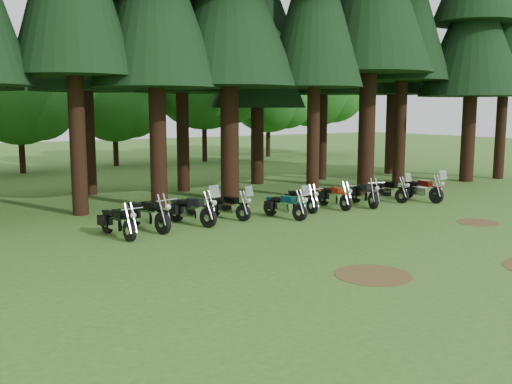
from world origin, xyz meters
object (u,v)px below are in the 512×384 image
Objects in this scene: motorcycle_8 at (388,191)px; motorcycle_6 at (334,197)px; motorcycle_3 at (228,207)px; motorcycle_9 at (422,190)px; motorcycle_1 at (147,215)px; motorcycle_0 at (118,223)px; motorcycle_4 at (285,206)px; motorcycle_2 at (192,211)px; motorcycle_7 at (364,194)px; motorcycle_5 at (302,200)px.

motorcycle_6 is at bearing 170.06° from motorcycle_8.
motorcycle_3 is 7.59m from motorcycle_8.
motorcycle_1 is at bearing 175.02° from motorcycle_9.
motorcycle_4 is at bearing -9.95° from motorcycle_0.
motorcycle_3 is at bearing -10.16° from motorcycle_2.
motorcycle_7 is (1.39, -0.24, 0.03)m from motorcycle_6.
motorcycle_5 is (6.29, 0.05, -0.07)m from motorcycle_1.
motorcycle_1 is 1.15× the size of motorcycle_5.
motorcycle_5 is 0.97× the size of motorcycle_6.
motorcycle_9 reaches higher than motorcycle_1.
motorcycle_6 is at bearing -18.13° from motorcycle_2.
motorcycle_4 is 0.98× the size of motorcycle_6.
motorcycle_9 reaches higher than motorcycle_7.
motorcycle_1 is at bearing 14.30° from motorcycle_0.
motorcycle_5 is at bearing -2.51° from motorcycle_0.
motorcycle_2 is 1.12× the size of motorcycle_5.
motorcycle_0 is 13.11m from motorcycle_9.
motorcycle_0 is 1.04× the size of motorcycle_4.
motorcycle_8 reaches higher than motorcycle_1.
motorcycle_5 is 0.97× the size of motorcycle_8.
motorcycle_6 is at bearing 0.84° from motorcycle_4.
motorcycle_2 is at bearing -11.13° from motorcycle_1.
motorcycle_0 is at bearing -171.97° from motorcycle_5.
motorcycle_1 is (1.14, 0.42, 0.04)m from motorcycle_0.
motorcycle_1 is 3.12m from motorcycle_3.
motorcycle_5 is 4.41m from motorcycle_8.
motorcycle_3 is at bearing -167.39° from motorcycle_7.
motorcycle_1 reaches higher than motorcycle_6.
motorcycle_2 is 1.09× the size of motorcycle_8.
motorcycle_0 is at bearing 172.78° from motorcycle_2.
motorcycle_2 reaches higher than motorcycle_6.
motorcycle_3 is 0.96× the size of motorcycle_8.
motorcycle_9 is at bearing 8.80° from motorcycle_7.
motorcycle_5 is at bearing -11.07° from motorcycle_1.
motorcycle_5 is at bearing -15.80° from motorcycle_2.
motorcycle_7 reaches higher than motorcycle_5.
motorcycle_9 is (1.27, -0.72, 0.04)m from motorcycle_8.
motorcycle_9 is (8.85, -1.08, 0.05)m from motorcycle_3.
motorcycle_1 is 6.29m from motorcycle_5.
motorcycle_4 is 0.95× the size of motorcycle_7.
motorcycle_2 is (2.73, 0.44, 0.04)m from motorcycle_0.
motorcycle_6 is (1.43, -0.24, 0.01)m from motorcycle_5.
motorcycle_2 reaches higher than motorcycle_7.
motorcycle_8 is (10.69, -0.19, -0.05)m from motorcycle_1.
motorcycle_0 is at bearing 169.34° from motorcycle_3.
motorcycle_3 is (1.52, 0.16, -0.06)m from motorcycle_2.
motorcycle_0 is 10.25m from motorcycle_7.
motorcycle_4 reaches higher than motorcycle_5.
motorcycle_1 is 9.12m from motorcycle_7.
motorcycle_7 reaches higher than motorcycle_6.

